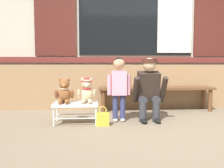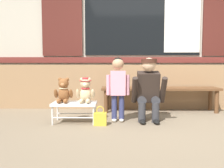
% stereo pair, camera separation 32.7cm
% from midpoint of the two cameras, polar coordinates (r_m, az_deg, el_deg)
% --- Properties ---
extents(ground_plane, '(60.00, 60.00, 0.00)m').
position_cam_midpoint_polar(ground_plane, '(3.39, 8.32, -9.89)').
color(ground_plane, '#756651').
extents(brick_low_wall, '(7.12, 0.25, 0.85)m').
position_cam_midpoint_polar(brick_low_wall, '(4.70, 4.60, -0.53)').
color(brick_low_wall, '#997551').
rests_on(brick_low_wall, ground).
extents(shop_facade, '(7.26, 0.26, 3.24)m').
position_cam_midpoint_polar(shop_facade, '(5.25, 3.85, 13.25)').
color(shop_facade, '#B7B2A3').
rests_on(shop_facade, ground).
extents(wooden_bench_long, '(2.10, 0.40, 0.44)m').
position_cam_midpoint_polar(wooden_bench_long, '(4.40, 8.45, -1.61)').
color(wooden_bench_long, brown).
rests_on(wooden_bench_long, ground).
extents(small_display_bench, '(0.64, 0.36, 0.30)m').
position_cam_midpoint_polar(small_display_bench, '(3.49, -11.40, -5.04)').
color(small_display_bench, silver).
rests_on(small_display_bench, ground).
extents(teddy_bear_plain, '(0.28, 0.26, 0.36)m').
position_cam_midpoint_polar(teddy_bear_plain, '(3.49, -14.06, -1.82)').
color(teddy_bear_plain, brown).
rests_on(teddy_bear_plain, small_display_bench).
extents(teddy_bear_with_hat, '(0.28, 0.27, 0.36)m').
position_cam_midpoint_polar(teddy_bear_with_hat, '(3.45, -8.81, -1.66)').
color(teddy_bear_with_hat, '#CCB289').
rests_on(teddy_bear_with_hat, small_display_bench).
extents(child_standing, '(0.35, 0.18, 0.96)m').
position_cam_midpoint_polar(child_standing, '(3.51, -0.98, 0.46)').
color(child_standing, navy).
rests_on(child_standing, ground).
extents(adult_crouching, '(0.50, 0.49, 0.95)m').
position_cam_midpoint_polar(adult_crouching, '(3.60, 6.37, -1.24)').
color(adult_crouching, '#333338').
rests_on(adult_crouching, ground).
extents(handbag_on_ground, '(0.18, 0.11, 0.27)m').
position_cam_midpoint_polar(handbag_on_ground, '(3.35, -5.08, -8.34)').
color(handbag_on_ground, gold).
rests_on(handbag_on_ground, ground).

